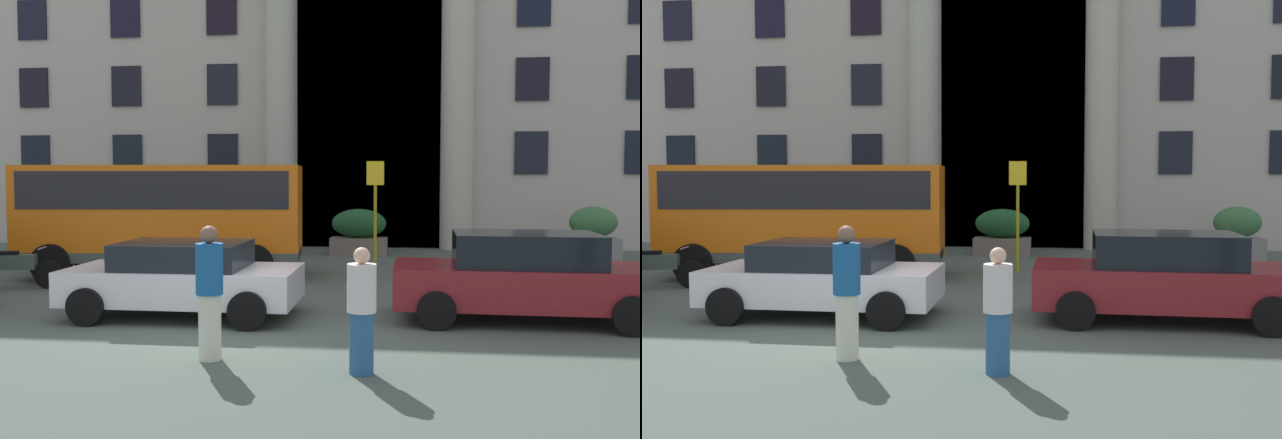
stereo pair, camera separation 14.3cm
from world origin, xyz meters
TOP-DOWN VIEW (x-y plane):
  - ground_plane at (0.00, 0.00)m, footprint 80.00×64.00m
  - office_building_facade at (0.01, 17.46)m, footprint 34.84×9.78m
  - orange_minibus at (-2.90, 5.50)m, footprint 6.81×3.22m
  - bus_stop_sign at (2.12, 6.94)m, footprint 0.44×0.08m
  - hedge_planter_entrance_left at (8.35, 10.45)m, footprint 1.42×0.94m
  - hedge_planter_entrance_right at (-6.30, 10.35)m, footprint 1.74×0.95m
  - hedge_planter_west at (-1.76, 10.59)m, footprint 1.46×0.98m
  - hedge_planter_east at (1.45, 10.58)m, footprint 1.74×0.88m
  - parked_compact_extra at (-0.88, 0.90)m, footprint 3.94×2.08m
  - white_taxi_kerbside at (4.89, 1.23)m, footprint 4.35×2.08m
  - scooter_by_planter at (-5.49, 3.22)m, footprint 1.98×0.70m
  - pedestrian_woman_dark_dress at (2.40, -2.21)m, footprint 0.36×0.36m
  - pedestrian_woman_with_bag at (0.37, -1.81)m, footprint 0.36×0.36m

SIDE VIEW (x-z plane):
  - ground_plane at x=0.00m, z-range -0.12..0.00m
  - scooter_by_planter at x=-5.49m, z-range 0.01..0.91m
  - hedge_planter_west at x=-1.76m, z-range -0.02..1.21m
  - parked_compact_extra at x=-0.88m, z-range 0.03..1.32m
  - hedge_planter_east at x=1.45m, z-range -0.02..1.40m
  - hedge_planter_entrance_left at x=8.35m, z-range -0.03..1.52m
  - white_taxi_kerbside at x=4.89m, z-range 0.01..1.50m
  - hedge_planter_entrance_right at x=-6.30m, z-range -0.03..1.54m
  - pedestrian_woman_dark_dress at x=2.40m, z-range 0.00..1.56m
  - pedestrian_woman_with_bag at x=0.37m, z-range 0.01..1.79m
  - orange_minibus at x=-2.90m, z-range 0.27..2.95m
  - bus_stop_sign at x=2.12m, z-range 0.32..3.13m
  - office_building_facade at x=0.01m, z-range 0.00..14.58m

